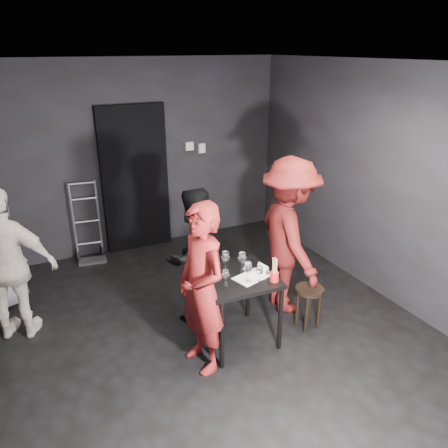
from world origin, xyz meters
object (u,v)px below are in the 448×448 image
wine_bottle (204,269)px  bystander_cream (8,260)px  breadstick_cup (275,270)px  server_red (202,282)px  stool (309,297)px  tasting_table (237,284)px  man_maroon (290,223)px  hand_truck (90,246)px  woman_black (194,255)px

wine_bottle → bystander_cream: bearing=148.6°
breadstick_cup → wine_bottle: bearing=150.5°
server_red → stool: bearing=83.9°
wine_bottle → tasting_table: bearing=-13.8°
server_red → man_maroon: size_ratio=0.84×
hand_truck → man_maroon: 2.99m
stool → breadstick_cup: breadstick_cup is taller
bystander_cream → tasting_table: bearing=175.4°
breadstick_cup → stool: bearing=12.1°
wine_bottle → man_maroon: bearing=10.9°
hand_truck → wine_bottle: 2.63m
woman_black → man_maroon: size_ratio=0.70×
tasting_table → stool: bearing=-9.8°
tasting_table → stool: size_ratio=1.60×
hand_truck → wine_bottle: hand_truck is taller
stool → server_red: server_red is taller
woman_black → breadstick_cup: (0.46, -0.87, 0.13)m
tasting_table → breadstick_cup: bearing=-43.0°
hand_truck → woman_black: size_ratio=0.77×
server_red → breadstick_cup: 0.72m
stool → bystander_cream: (-2.78, 1.23, 0.51)m
server_red → wine_bottle: size_ratio=6.18×
hand_truck → server_red: size_ratio=0.64×
server_red → breadstick_cup: server_red is taller
hand_truck → breadstick_cup: bearing=-56.8°
stool → wine_bottle: (-1.11, 0.21, 0.50)m
man_maroon → woman_black: bearing=82.2°
tasting_table → bystander_cream: bearing=151.1°
hand_truck → woman_black: bearing=-58.6°
man_maroon → bystander_cream: size_ratio=1.21×
tasting_table → man_maroon: bearing=19.9°
tasting_table → server_red: bearing=-157.6°
server_red → bystander_cream: bearing=-138.3°
tasting_table → wine_bottle: 0.38m
wine_bottle → stool: bearing=-11.0°
hand_truck → woman_black: woman_black is taller
man_maroon → breadstick_cup: 0.78m
tasting_table → woman_black: size_ratio=0.51×
stool → man_maroon: (0.01, 0.43, 0.69)m
tasting_table → breadstick_cup: size_ratio=2.89×
man_maroon → bystander_cream: bearing=84.0°
stool → tasting_table: bearing=170.2°
server_red → hand_truck: bearing=-177.2°
woman_black → bystander_cream: bystander_cream is taller
woman_black → bystander_cream: 1.86m
bystander_cream → stool: bearing=-179.6°
hand_truck → breadstick_cup: 3.13m
hand_truck → tasting_table: (0.99, -2.54, 0.44)m
hand_truck → man_maroon: bearing=-42.5°
server_red → bystander_cream: 1.99m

